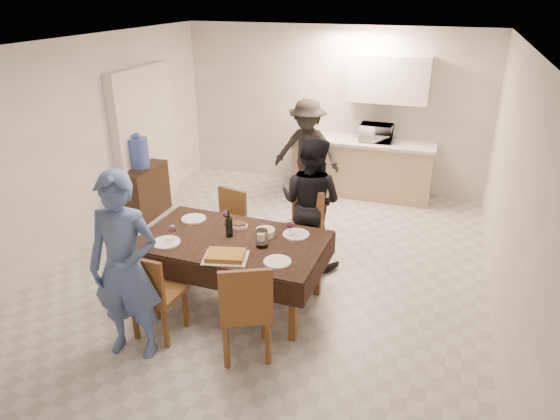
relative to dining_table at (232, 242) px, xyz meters
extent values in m
cube|color=beige|center=(0.14, 0.80, -0.71)|extent=(5.00, 6.00, 0.02)
cube|color=white|center=(0.14, 0.80, 1.89)|extent=(5.00, 6.00, 0.02)
cube|color=white|center=(0.14, 3.80, 0.59)|extent=(5.00, 0.02, 2.60)
cube|color=white|center=(0.14, -2.20, 0.59)|extent=(5.00, 0.02, 2.60)
cube|color=white|center=(-2.36, 0.80, 0.59)|extent=(0.02, 6.00, 2.60)
cube|color=white|center=(2.64, 0.80, 0.59)|extent=(0.02, 6.00, 2.60)
cube|color=white|center=(-2.28, 2.00, 0.34)|extent=(0.15, 1.40, 2.10)
cube|color=tan|center=(0.74, 3.48, -0.28)|extent=(2.20, 0.60, 0.86)
cube|color=beige|center=(0.74, 3.48, 0.17)|extent=(2.24, 0.64, 0.05)
cube|color=white|center=(1.04, 3.62, 1.14)|extent=(1.20, 0.34, 0.70)
cube|color=black|center=(0.00, 0.00, 0.01)|extent=(1.93, 1.16, 0.04)
cube|color=brown|center=(0.00, 0.00, -0.36)|extent=(0.07, 0.07, 0.70)
cube|color=brown|center=(-0.45, -0.75, -0.26)|extent=(0.45, 0.45, 0.05)
cube|color=brown|center=(-0.45, -0.94, 0.00)|extent=(0.43, 0.06, 0.45)
cube|color=brown|center=(0.45, -0.75, -0.22)|extent=(0.61, 0.61, 0.05)
cube|color=brown|center=(0.45, -0.96, 0.05)|extent=(0.43, 0.24, 0.49)
cube|color=brown|center=(-0.45, 0.75, -0.27)|extent=(0.49, 0.49, 0.05)
cube|color=brown|center=(-0.45, 0.57, -0.03)|extent=(0.41, 0.13, 0.44)
cube|color=brown|center=(0.45, 0.75, -0.21)|extent=(0.63, 0.63, 0.06)
cube|color=brown|center=(0.45, 0.54, 0.07)|extent=(0.44, 0.25, 0.50)
cube|color=black|center=(-2.14, 1.60, -0.33)|extent=(0.41, 0.82, 0.76)
cylinder|color=#4866CE|center=(-2.14, 1.60, 0.26)|extent=(0.28, 0.28, 0.43)
cylinder|color=white|center=(0.35, -0.05, 0.13)|extent=(0.12, 0.12, 0.18)
cube|color=#AB7A32|center=(0.10, -0.38, 0.06)|extent=(0.49, 0.41, 0.05)
cylinder|color=white|center=(0.30, 0.18, 0.07)|extent=(0.20, 0.20, 0.08)
cylinder|color=white|center=(-0.05, 0.28, 0.05)|extent=(0.19, 0.19, 0.03)
cylinder|color=white|center=(-0.60, -0.30, 0.04)|extent=(0.29, 0.29, 0.02)
cylinder|color=white|center=(0.60, -0.30, 0.04)|extent=(0.27, 0.27, 0.02)
cylinder|color=white|center=(-0.60, 0.30, 0.04)|extent=(0.27, 0.27, 0.02)
cylinder|color=white|center=(0.60, 0.30, 0.04)|extent=(0.28, 0.28, 0.02)
imported|color=white|center=(0.92, 3.48, 0.34)|extent=(0.49, 0.33, 0.27)
imported|color=#496192|center=(-0.55, -1.05, 0.18)|extent=(0.71, 0.52, 1.77)
imported|color=black|center=(0.55, 1.05, 0.09)|extent=(0.89, 0.76, 1.61)
imported|color=black|center=(-0.06, 3.03, 0.08)|extent=(1.03, 0.59, 1.59)
camera|label=1|loc=(1.94, -4.17, 2.43)|focal=32.00mm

